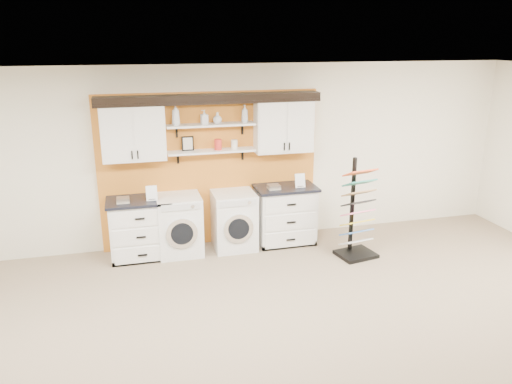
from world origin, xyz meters
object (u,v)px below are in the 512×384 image
object	(u,v)px
dryer	(234,220)
sample_rack	(357,225)
base_cabinet_left	(140,228)
washer	(179,225)
base_cabinet_right	(285,214)

from	to	relation	value
dryer	sample_rack	xyz separation A→B (m)	(1.71, -0.77, 0.04)
base_cabinet_left	washer	world-z (taller)	washer
base_cabinet_right	washer	size ratio (longest dim) A/B	1.05
washer	sample_rack	xyz separation A→B (m)	(2.56, -0.77, 0.04)
sample_rack	base_cabinet_right	bearing A→B (deg)	127.93
washer	dryer	size ratio (longest dim) A/B	1.01
base_cabinet_left	sample_rack	distance (m)	3.23
base_cabinet_right	sample_rack	world-z (taller)	sample_rack
washer	dryer	distance (m)	0.84
base_cabinet_right	dryer	xyz separation A→B (m)	(-0.84, -0.00, -0.02)
base_cabinet_left	dryer	size ratio (longest dim) A/B	1.03
dryer	sample_rack	bearing A→B (deg)	-24.29
washer	sample_rack	bearing A→B (deg)	-16.81
base_cabinet_left	base_cabinet_right	distance (m)	2.26
dryer	base_cabinet_left	bearing A→B (deg)	179.86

